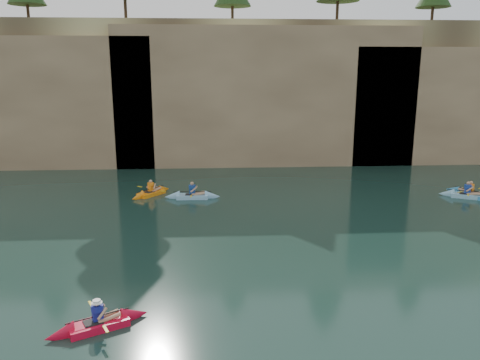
{
  "coord_description": "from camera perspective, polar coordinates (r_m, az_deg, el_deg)",
  "views": [
    {
      "loc": [
        -2.5,
        -15.41,
        7.66
      ],
      "look_at": [
        -1.26,
        4.36,
        3.0
      ],
      "focal_mm": 35.0,
      "sensor_mm": 36.0,
      "label": 1
    }
  ],
  "objects": [
    {
      "name": "sea_cave_east",
      "position": [
        39.76,
        14.83,
        4.98
      ],
      "size": [
        5.0,
        1.0,
        4.5
      ],
      "primitive_type": "cube",
      "color": "black",
      "rests_on": "ground"
    },
    {
      "name": "kayaker_ltblue_near",
      "position": [
        32.01,
        25.93,
        -1.68
      ],
      "size": [
        3.21,
        2.26,
        1.27
      ],
      "rotation": [
        0.0,
        0.0,
        -0.47
      ],
      "color": "#84BFDD",
      "rests_on": "ground"
    },
    {
      "name": "cliff_slab_center",
      "position": [
        38.32,
        3.22,
        10.29
      ],
      "size": [
        24.0,
        2.4,
        11.4
      ],
      "primitive_type": "cube",
      "color": "#A08560",
      "rests_on": "ground"
    },
    {
      "name": "kayaker_orange",
      "position": [
        29.9,
        -10.78,
        -1.54
      ],
      "size": [
        2.58,
        3.01,
        1.23
      ],
      "rotation": [
        0.0,
        0.0,
        0.91
      ],
      "color": "orange",
      "rests_on": "ground"
    },
    {
      "name": "kayaker_ltblue_mid",
      "position": [
        28.77,
        -5.83,
        -1.95
      ],
      "size": [
        3.43,
        2.54,
        1.3
      ],
      "rotation": [
        0.0,
        0.0,
        -0.03
      ],
      "color": "#83BADC",
      "rests_on": "ground"
    },
    {
      "name": "sea_cave_center",
      "position": [
        37.88,
        -5.82,
        3.96
      ],
      "size": [
        3.5,
        1.0,
        3.2
      ],
      "primitive_type": "cube",
      "color": "black",
      "rests_on": "ground"
    },
    {
      "name": "kayaker_blue_east",
      "position": [
        32.4,
        26.22,
        -1.55
      ],
      "size": [
        2.23,
        3.45,
        1.23
      ],
      "rotation": [
        0.0,
        0.0,
        2.01
      ],
      "color": "#3A90C8",
      "rests_on": "ground"
    },
    {
      "name": "main_kayaker",
      "position": [
        15.47,
        -16.89,
        -16.4
      ],
      "size": [
        3.11,
        2.08,
        1.16
      ],
      "rotation": [
        0.0,
        0.0,
        0.48
      ],
      "color": "red",
      "rests_on": "ground"
    },
    {
      "name": "sea_cave_west",
      "position": [
        40.84,
        -25.91,
        3.94
      ],
      "size": [
        4.5,
        1.0,
        4.0
      ],
      "primitive_type": "cube",
      "color": "black",
      "rests_on": "ground"
    },
    {
      "name": "cliff",
      "position": [
        45.51,
        -0.44,
        11.15
      ],
      "size": [
        70.0,
        16.0,
        12.0
      ],
      "primitive_type": "cube",
      "color": "tan",
      "rests_on": "ground"
    },
    {
      "name": "ground",
      "position": [
        17.39,
        5.19,
        -12.96
      ],
      "size": [
        160.0,
        160.0,
        0.0
      ],
      "primitive_type": "plane",
      "color": "black",
      "rests_on": "ground"
    }
  ]
}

